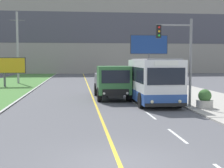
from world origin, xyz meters
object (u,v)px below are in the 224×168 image
at_px(dump_truck, 112,83).
at_px(planter_round_third, 160,87).
at_px(utility_pole_far, 18,47).
at_px(billboard_small, 4,66).
at_px(planter_round_far, 150,82).
at_px(traffic_light_mast, 180,51).
at_px(planter_round_second, 176,92).
at_px(planter_round_near, 205,100).
at_px(billboard_large, 149,46).
at_px(city_bus, 154,81).

bearing_deg(dump_truck, planter_round_third, 40.79).
xyz_separation_m(utility_pole_far, billboard_small, (-0.54, -5.11, -2.25)).
bearing_deg(planter_round_far, planter_round_third, -92.40).
height_order(dump_truck, traffic_light_mast, traffic_light_mast).
distance_m(planter_round_third, planter_round_far, 4.75).
distance_m(traffic_light_mast, planter_round_second, 5.20).
height_order(planter_round_near, planter_round_third, planter_round_near).
relative_size(utility_pole_far, planter_round_third, 7.88).
relative_size(dump_truck, billboard_small, 1.47).
bearing_deg(utility_pole_far, planter_round_second, -49.83).
height_order(dump_truck, planter_round_third, dump_truck).
relative_size(dump_truck, planter_round_third, 5.94).
xyz_separation_m(traffic_light_mast, billboard_large, (3.19, 22.33, 1.26)).
height_order(planter_round_second, planter_round_far, planter_round_far).
xyz_separation_m(dump_truck, planter_round_near, (5.10, -5.31, -0.69)).
bearing_deg(utility_pole_far, billboard_small, -95.98).
bearing_deg(billboard_large, billboard_small, -162.39).
bearing_deg(billboard_large, utility_pole_far, -178.44).
bearing_deg(traffic_light_mast, billboard_small, 130.65).
xyz_separation_m(utility_pole_far, traffic_light_mast, (13.85, -21.86, -1.02)).
height_order(utility_pole_far, traffic_light_mast, utility_pole_far).
height_order(city_bus, billboard_small, billboard_small).
relative_size(city_bus, dump_truck, 0.87).
relative_size(utility_pole_far, planter_round_second, 8.07).
bearing_deg(planter_round_second, planter_round_near, -87.04).
bearing_deg(planter_round_second, planter_round_far, 88.93).
distance_m(billboard_small, planter_round_far, 16.10).
height_order(traffic_light_mast, planter_round_third, traffic_light_mast).
height_order(traffic_light_mast, planter_round_second, traffic_light_mast).
bearing_deg(dump_truck, planter_round_second, -6.74).
bearing_deg(planter_round_second, billboard_large, 83.57).
bearing_deg(planter_round_third, billboard_large, 81.26).
bearing_deg(dump_truck, planter_round_near, -46.20).
height_order(billboard_large, planter_round_near, billboard_large).
relative_size(city_bus, billboard_large, 0.94).
xyz_separation_m(billboard_large, planter_round_second, (-2.05, -18.22, -4.24)).
height_order(billboard_large, billboard_small, billboard_large).
xyz_separation_m(traffic_light_mast, planter_round_far, (1.32, 13.59, -2.93)).
xyz_separation_m(billboard_large, planter_round_far, (-1.87, -8.73, -4.18)).
height_order(dump_truck, planter_round_far, dump_truck).
xyz_separation_m(traffic_light_mast, planter_round_third, (1.12, 8.85, -2.97)).
relative_size(city_bus, planter_round_second, 5.29).
relative_size(traffic_light_mast, planter_round_third, 4.85).
relative_size(utility_pole_far, traffic_light_mast, 1.63).
distance_m(planter_round_second, planter_round_third, 4.74).
distance_m(city_bus, planter_round_near, 3.67).
xyz_separation_m(city_bus, utility_pole_far, (-12.66, 20.06, 3.00)).
bearing_deg(dump_truck, city_bus, -48.70).
height_order(city_bus, planter_round_far, city_bus).
bearing_deg(billboard_small, planter_round_third, -27.00).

